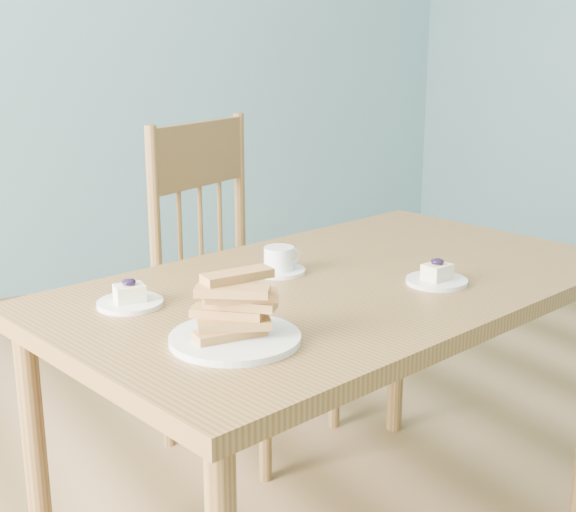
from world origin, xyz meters
The scene contains 6 objects.
dining_table centered at (0.06, -0.03, 0.66)m, with size 1.49×1.03×0.73m.
dining_chair centered at (0.16, 0.66, 0.52)m, with size 0.61×0.60×1.02m.
cheesecake_plate_near centered at (0.22, -0.17, 0.74)m, with size 0.14×0.14×0.06m.
cheesecake_plate_far centered at (-0.42, 0.05, 0.74)m, with size 0.14×0.14×0.06m.
coffee_cup centered at (-0.04, 0.09, 0.76)m, with size 0.13×0.13×0.06m.
biscotti_plate centered at (-0.33, -0.24, 0.77)m, with size 0.24×0.24×0.13m.
Camera 1 is at (-0.97, -1.47, 1.28)m, focal length 50.00 mm.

